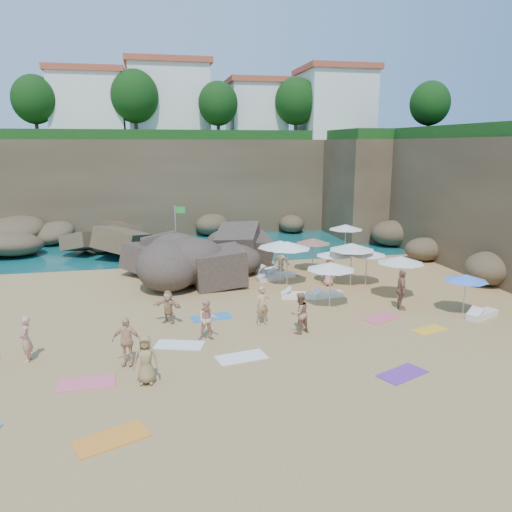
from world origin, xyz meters
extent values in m
plane|color=tan|center=(0.00, 0.00, 0.00)|extent=(120.00, 120.00, 0.00)
plane|color=#0C4751|center=(0.00, 30.00, 0.00)|extent=(120.00, 120.00, 0.00)
cube|color=brown|center=(2.00, 25.00, 4.00)|extent=(44.00, 8.00, 8.00)
cube|color=brown|center=(19.00, 8.00, 4.00)|extent=(8.00, 30.00, 8.00)
cube|color=brown|center=(17.00, 20.00, 4.00)|extent=(10.00, 12.00, 8.00)
cube|color=white|center=(-8.00, 26.00, 10.75)|extent=(6.00, 5.00, 5.50)
cube|color=#B2472D|center=(-8.00, 26.00, 13.75)|extent=(6.48, 5.40, 0.50)
cube|color=white|center=(-1.00, 27.00, 11.25)|extent=(7.00, 6.00, 6.50)
cube|color=#B2472D|center=(-1.00, 27.00, 14.75)|extent=(7.56, 6.48, 0.50)
cube|color=white|center=(7.00, 26.00, 10.50)|extent=(5.00, 5.00, 5.00)
cube|color=#B2472D|center=(7.00, 26.00, 13.25)|extent=(5.40, 5.40, 0.50)
cube|color=white|center=(14.00, 24.00, 11.00)|extent=(6.00, 6.00, 6.00)
cube|color=#B2472D|center=(14.00, 24.00, 14.25)|extent=(6.48, 6.48, 0.50)
sphere|color=#11380F|center=(-12.00, 24.00, 11.20)|extent=(3.60, 3.60, 3.60)
sphere|color=#11380F|center=(-4.00, 24.00, 11.60)|extent=(4.05, 4.05, 4.05)
sphere|color=#11380F|center=(3.00, 23.00, 11.04)|extent=(3.42, 3.42, 3.42)
sphere|color=#11380F|center=(10.00, 23.00, 11.36)|extent=(3.78, 3.78, 3.78)
sphere|color=#11380F|center=(19.00, 16.00, 10.80)|extent=(3.15, 3.15, 3.15)
cylinder|color=white|center=(-16.50, 30.00, 3.00)|extent=(0.10, 0.10, 6.00)
cylinder|color=white|center=(-15.00, 30.00, 3.00)|extent=(0.10, 0.10, 6.00)
cylinder|color=silver|center=(-1.60, 11.38, 1.86)|extent=(0.07, 0.07, 3.71)
cube|color=green|center=(-1.24, 11.38, 3.41)|extent=(0.61, 0.30, 0.42)
cylinder|color=silver|center=(6.65, 4.07, 0.87)|extent=(0.05, 0.05, 1.75)
cone|color=white|center=(6.65, 4.07, 1.70)|extent=(1.96, 1.96, 0.30)
cylinder|color=silver|center=(3.74, 4.67, 1.14)|extent=(0.07, 0.07, 2.29)
cone|color=silver|center=(3.74, 4.67, 2.23)|extent=(2.56, 2.56, 0.39)
cylinder|color=silver|center=(9.92, 10.35, 1.05)|extent=(0.06, 0.06, 2.11)
cone|color=silver|center=(9.92, 10.35, 2.06)|extent=(2.37, 2.37, 0.36)
cylinder|color=silver|center=(7.41, 3.37, 1.12)|extent=(0.07, 0.07, 2.24)
cone|color=silver|center=(7.41, 3.37, 2.19)|extent=(2.51, 2.51, 0.38)
cylinder|color=silver|center=(16.91, 6.42, 0.87)|extent=(0.05, 0.05, 1.75)
cone|color=white|center=(16.91, 6.42, 1.70)|extent=(1.96, 1.96, 0.30)
cylinder|color=silver|center=(8.29, 3.31, 0.95)|extent=(0.06, 0.06, 1.89)
cone|color=silver|center=(8.29, 3.31, 1.85)|extent=(2.12, 2.12, 0.32)
cylinder|color=silver|center=(6.37, 6.85, 0.97)|extent=(0.06, 0.06, 1.94)
cone|color=red|center=(6.37, 6.85, 1.89)|extent=(2.17, 2.17, 0.33)
cylinder|color=silver|center=(4.01, 4.22, 1.15)|extent=(0.07, 0.07, 2.31)
cone|color=white|center=(4.01, 4.22, 2.25)|extent=(2.59, 2.59, 0.39)
cylinder|color=silver|center=(4.97, 0.08, 1.03)|extent=(0.06, 0.06, 2.07)
cone|color=silver|center=(4.97, 0.08, 2.02)|extent=(2.32, 2.32, 0.35)
cylinder|color=silver|center=(10.64, -2.12, 0.87)|extent=(0.05, 0.05, 1.75)
cone|color=#4673EF|center=(10.64, -2.12, 1.70)|extent=(1.96, 1.96, 0.30)
cylinder|color=silver|center=(8.82, 0.57, 1.04)|extent=(0.06, 0.06, 2.08)
cone|color=silver|center=(8.82, 0.57, 2.03)|extent=(2.33, 2.33, 0.35)
cube|color=silver|center=(3.32, 5.29, 0.12)|extent=(1.62, 0.82, 0.24)
cube|color=white|center=(4.14, 5.94, 0.13)|extent=(1.72, 0.80, 0.26)
cube|color=white|center=(3.64, 7.06, 0.13)|extent=(1.77, 1.19, 0.26)
cube|color=white|center=(3.92, 1.77, 0.13)|extent=(1.79, 0.95, 0.26)
cube|color=white|center=(5.40, 1.57, 0.13)|extent=(1.68, 0.73, 0.25)
cube|color=silver|center=(11.17, -2.78, 0.13)|extent=(1.79, 1.20, 0.27)
cube|color=#ED5C77|center=(-5.54, -5.68, 0.02)|extent=(1.84, 0.97, 0.03)
cube|color=orange|center=(-4.54, -9.10, 0.02)|extent=(2.10, 1.61, 0.03)
cube|color=white|center=(-2.37, -3.12, 0.02)|extent=(2.04, 1.43, 0.03)
cube|color=#6F2F99|center=(4.85, -7.24, 0.02)|extent=(1.94, 1.49, 0.03)
cube|color=#257AC8|center=(-0.75, -0.22, 0.02)|extent=(1.89, 1.15, 0.03)
cube|color=#DE5669|center=(6.68, -1.96, 0.02)|extent=(1.95, 1.53, 0.03)
cube|color=yellow|center=(8.01, -3.71, 0.01)|extent=(1.62, 1.15, 0.03)
cube|color=white|center=(-0.23, -4.75, 0.02)|extent=(1.94, 1.21, 0.03)
imported|color=#A47252|center=(2.55, -2.85, 0.87)|extent=(1.03, 0.93, 1.73)
imported|color=tan|center=(4.35, 6.62, 0.85)|extent=(1.07, 1.12, 1.70)
imported|color=#95644A|center=(8.11, -0.98, 0.95)|extent=(0.73, 1.19, 1.90)
imported|color=tan|center=(6.20, 3.59, 0.75)|extent=(0.83, 0.74, 1.49)
imported|color=tan|center=(-2.06, 9.92, 0.73)|extent=(1.36, 1.00, 1.45)
imported|color=tan|center=(-7.77, -3.43, 0.84)|extent=(0.43, 0.63, 1.68)
imported|color=#E3AA81|center=(-4.27, -4.52, 0.21)|extent=(1.39, 1.93, 0.42)
imported|color=#987B4C|center=(-3.61, -6.09, 0.22)|extent=(1.00, 1.70, 0.43)
imported|color=tan|center=(-2.66, -0.52, 0.19)|extent=(1.88, 1.91, 0.38)
imported|color=tan|center=(1.29, -1.56, 0.20)|extent=(0.91, 1.75, 0.40)
imported|color=#E4A581|center=(-1.22, -2.78, 0.30)|extent=(0.96, 1.69, 0.61)
camera|label=1|loc=(-3.31, -21.42, 7.60)|focal=35.00mm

